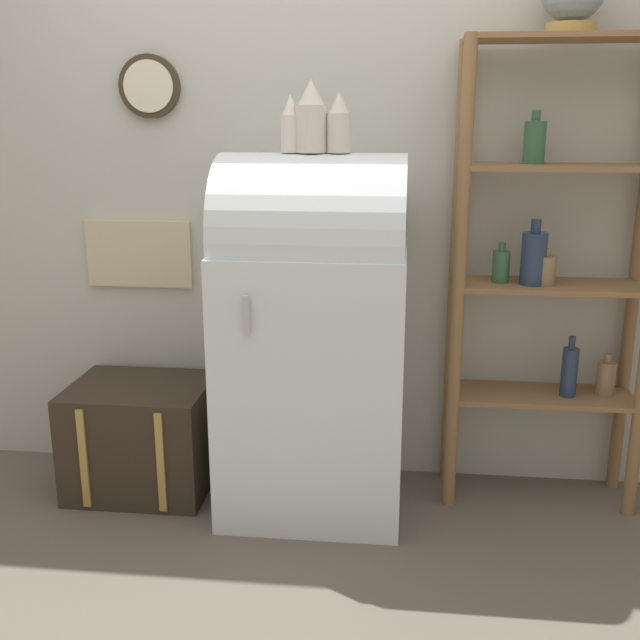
{
  "coord_description": "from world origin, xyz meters",
  "views": [
    {
      "loc": [
        0.34,
        -2.54,
        1.54
      ],
      "look_at": [
        0.03,
        0.24,
        0.78
      ],
      "focal_mm": 42.0,
      "sensor_mm": 36.0,
      "label": 1
    }
  ],
  "objects_px": {
    "refrigerator": "(313,331)",
    "vase_left": "(291,126)",
    "suitcase_trunk": "(142,436)",
    "vase_right": "(339,125)",
    "vase_center": "(311,119)"
  },
  "relations": [
    {
      "from": "vase_center",
      "to": "suitcase_trunk",
      "type": "bearing_deg",
      "value": 176.44
    },
    {
      "from": "vase_left",
      "to": "vase_center",
      "type": "distance_m",
      "value": 0.08
    },
    {
      "from": "suitcase_trunk",
      "to": "vase_left",
      "type": "distance_m",
      "value": 1.43
    },
    {
      "from": "suitcase_trunk",
      "to": "vase_left",
      "type": "xyz_separation_m",
      "value": [
        0.66,
        -0.05,
        1.28
      ]
    },
    {
      "from": "refrigerator",
      "to": "vase_right",
      "type": "distance_m",
      "value": 0.79
    },
    {
      "from": "vase_left",
      "to": "vase_center",
      "type": "relative_size",
      "value": 0.8
    },
    {
      "from": "suitcase_trunk",
      "to": "vase_right",
      "type": "relative_size",
      "value": 2.67
    },
    {
      "from": "refrigerator",
      "to": "vase_left",
      "type": "height_order",
      "value": "vase_left"
    },
    {
      "from": "suitcase_trunk",
      "to": "vase_left",
      "type": "relative_size",
      "value": 2.77
    },
    {
      "from": "vase_left",
      "to": "refrigerator",
      "type": "bearing_deg",
      "value": 5.36
    },
    {
      "from": "refrigerator",
      "to": "suitcase_trunk",
      "type": "distance_m",
      "value": 0.89
    },
    {
      "from": "refrigerator",
      "to": "vase_left",
      "type": "distance_m",
      "value": 0.78
    },
    {
      "from": "suitcase_trunk",
      "to": "vase_center",
      "type": "relative_size",
      "value": 2.23
    },
    {
      "from": "vase_left",
      "to": "vase_center",
      "type": "height_order",
      "value": "vase_center"
    },
    {
      "from": "suitcase_trunk",
      "to": "vase_right",
      "type": "height_order",
      "value": "vase_right"
    }
  ]
}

